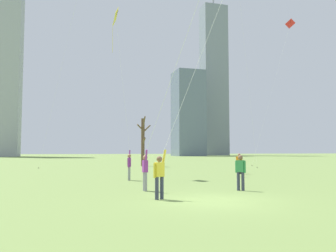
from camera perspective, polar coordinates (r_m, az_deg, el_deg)
ground_plane at (r=13.18m, az=7.44°, el=-11.94°), size 400.00×400.00×0.00m
kite_flyer_midfield_center_purple at (r=14.33m, az=4.24°, el=7.12°), size 8.82×2.04×20.58m
kite_flyer_far_back_yellow at (r=23.07m, az=-6.96°, el=0.84°), size 0.78×5.02×12.62m
kite_flyer_foreground_left_blue at (r=14.45m, az=1.05°, el=6.79°), size 3.46×10.28×16.95m
bystander_far_off_by_trees at (r=16.60m, az=11.67°, el=-7.12°), size 0.37×0.41×1.62m
bystander_strolling_midfield at (r=28.54m, az=11.47°, el=-5.81°), size 0.49×0.29×1.62m
distant_kite_drifting_left_red at (r=48.96m, az=18.85°, el=14.17°), size 5.95×1.25×18.73m
bare_tree_leftmost at (r=42.36m, az=-4.08°, el=-2.34°), size 1.86×1.97×5.86m
skyline_wide_slab at (r=128.62m, az=3.29°, el=2.04°), size 10.24×10.47×30.94m
skyline_mid_tower_right at (r=127.41m, az=-25.24°, el=8.66°), size 11.33×9.69×58.07m
skyline_tall_tower at (r=148.19m, az=7.45°, el=7.40°), size 10.09×7.26×66.75m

